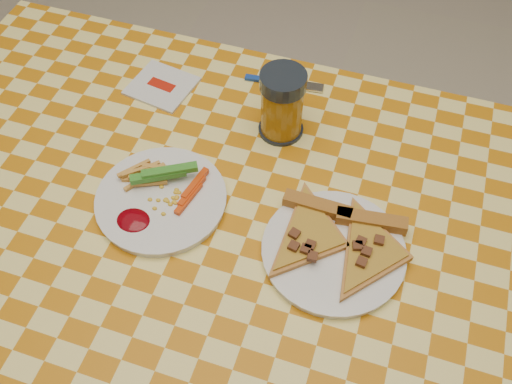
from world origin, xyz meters
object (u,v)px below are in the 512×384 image
table (219,252)px  plate_right (333,252)px  plate_left (161,200)px  drink_glass (282,105)px

table → plate_right: (0.19, 0.01, 0.08)m
plate_left → table: bearing=-11.3°
plate_right → drink_glass: 0.28m
table → drink_glass: bearing=81.3°
plate_left → drink_glass: drink_glass is taller
drink_glass → table: bearing=-98.7°
plate_left → plate_right: bearing=-1.5°
table → plate_right: bearing=4.1°
table → drink_glass: drink_glass is taller
table → drink_glass: size_ratio=9.48×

